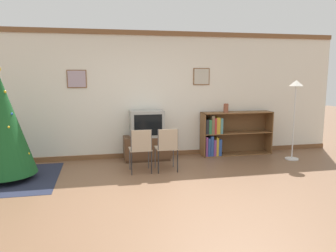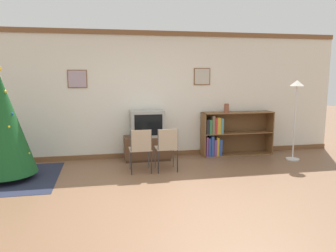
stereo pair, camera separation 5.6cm
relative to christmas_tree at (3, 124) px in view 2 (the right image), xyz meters
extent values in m
plane|color=brown|center=(2.51, -1.45, -0.97)|extent=(24.00, 24.00, 0.00)
cube|color=silver|center=(2.51, 1.13, 0.38)|extent=(8.98, 0.08, 2.70)
cube|color=brown|center=(2.51, 1.07, 1.68)|extent=(8.98, 0.03, 0.10)
cube|color=brown|center=(2.51, 1.07, -0.92)|extent=(8.98, 0.03, 0.10)
cube|color=brown|center=(1.18, 1.08, 0.74)|extent=(0.39, 0.02, 0.37)
cube|color=#A893A3|center=(1.18, 1.07, 0.74)|extent=(0.35, 0.01, 0.33)
cube|color=brown|center=(3.83, 1.08, 0.78)|extent=(0.37, 0.02, 0.37)
cube|color=#BCB7A8|center=(3.83, 1.07, 0.78)|extent=(0.33, 0.01, 0.33)
cube|color=#23283D|center=(0.00, 0.00, -0.96)|extent=(1.72, 1.82, 0.01)
cylinder|color=maroon|center=(0.00, 0.00, -0.91)|extent=(0.36, 0.36, 0.10)
cone|color=#195123|center=(0.00, 0.00, 0.01)|extent=(1.04, 1.04, 1.73)
sphere|color=#1E4CB2|center=(0.18, -0.09, 0.18)|extent=(0.04, 0.04, 0.04)
sphere|color=gold|center=(0.09, -0.03, 0.55)|extent=(0.05, 0.05, 0.05)
sphere|color=#1E4CB2|center=(-0.18, 0.36, -0.49)|extent=(0.05, 0.05, 0.05)
sphere|color=red|center=(0.25, 0.33, -0.54)|extent=(0.06, 0.06, 0.06)
sphere|color=gold|center=(0.40, -0.06, -0.51)|extent=(0.04, 0.04, 0.04)
sphere|color=gold|center=(0.15, -0.21, -0.02)|extent=(0.04, 0.04, 0.04)
cube|color=#412A1A|center=(2.57, 0.83, -0.94)|extent=(0.93, 0.45, 0.05)
cube|color=brown|center=(2.57, 0.83, -0.69)|extent=(0.97, 0.47, 0.45)
cube|color=#9E9E99|center=(2.57, 0.83, -0.19)|extent=(0.70, 0.45, 0.55)
cube|color=black|center=(2.57, 0.60, -0.19)|extent=(0.57, 0.01, 0.43)
cube|color=tan|center=(2.33, -0.01, -0.53)|extent=(0.40, 0.40, 0.02)
cube|color=tan|center=(2.33, -0.21, -0.34)|extent=(0.35, 0.02, 0.38)
cylinder|color=#4C4C51|center=(2.15, 0.17, -0.75)|extent=(0.02, 0.02, 0.42)
cylinder|color=#4C4C51|center=(2.51, 0.17, -0.75)|extent=(0.02, 0.02, 0.42)
cylinder|color=#4C4C51|center=(2.15, -0.19, -0.75)|extent=(0.02, 0.02, 0.42)
cylinder|color=#4C4C51|center=(2.51, -0.19, -0.75)|extent=(0.02, 0.02, 0.42)
cylinder|color=#4C4C51|center=(2.15, -0.19, -0.56)|extent=(0.02, 0.02, 0.82)
cylinder|color=#4C4C51|center=(2.51, -0.19, -0.56)|extent=(0.02, 0.02, 0.82)
cube|color=tan|center=(2.81, -0.01, -0.53)|extent=(0.40, 0.40, 0.02)
cube|color=tan|center=(2.81, -0.21, -0.34)|extent=(0.35, 0.02, 0.38)
cylinder|color=#4C4C51|center=(2.63, 0.17, -0.75)|extent=(0.02, 0.02, 0.42)
cylinder|color=#4C4C51|center=(2.99, 0.17, -0.75)|extent=(0.02, 0.02, 0.42)
cylinder|color=#4C4C51|center=(2.63, -0.19, -0.75)|extent=(0.02, 0.02, 0.42)
cylinder|color=#4C4C51|center=(2.99, -0.19, -0.75)|extent=(0.02, 0.02, 0.42)
cylinder|color=#4C4C51|center=(2.63, -0.19, -0.56)|extent=(0.02, 0.02, 0.82)
cylinder|color=#4C4C51|center=(2.99, -0.19, -0.56)|extent=(0.02, 0.02, 0.82)
cube|color=brown|center=(3.82, 0.89, -0.48)|extent=(0.02, 0.36, 0.96)
cube|color=brown|center=(5.41, 0.89, -0.48)|extent=(0.02, 0.36, 0.96)
cube|color=brown|center=(4.61, 0.89, -0.01)|extent=(1.61, 0.36, 0.02)
cube|color=brown|center=(4.61, 0.89, -0.96)|extent=(1.61, 0.36, 0.02)
cube|color=brown|center=(4.61, 0.89, -0.46)|extent=(1.57, 0.36, 0.02)
cube|color=brown|center=(4.61, 1.06, -0.48)|extent=(1.61, 0.01, 0.96)
cube|color=#7A3D7F|center=(3.87, 0.86, -0.73)|extent=(0.04, 0.29, 0.43)
cube|color=#2D4C93|center=(3.93, 0.85, -0.75)|extent=(0.05, 0.27, 0.40)
cube|color=#2D4C93|center=(3.99, 0.82, -0.73)|extent=(0.06, 0.21, 0.44)
cube|color=#7A3D7F|center=(4.06, 0.86, -0.77)|extent=(0.05, 0.29, 0.36)
cube|color=gold|center=(4.12, 0.84, -0.74)|extent=(0.05, 0.25, 0.40)
cube|color=#2D4C93|center=(4.18, 0.86, -0.76)|extent=(0.07, 0.28, 0.37)
cube|color=#232328|center=(3.87, 0.87, -0.30)|extent=(0.06, 0.31, 0.32)
cube|color=#337547|center=(3.94, 0.83, -0.30)|extent=(0.06, 0.24, 0.31)
cube|color=#756047|center=(4.00, 0.84, -0.25)|extent=(0.06, 0.25, 0.40)
cube|color=#B73333|center=(4.06, 0.83, -0.28)|extent=(0.04, 0.22, 0.35)
cube|color=gold|center=(4.13, 0.83, -0.28)|extent=(0.08, 0.24, 0.36)
cube|color=teal|center=(4.20, 0.83, -0.29)|extent=(0.06, 0.22, 0.34)
cylinder|color=brown|center=(4.33, 0.84, 0.09)|extent=(0.11, 0.11, 0.19)
torus|color=brown|center=(4.33, 0.84, 0.19)|extent=(0.10, 0.10, 0.02)
cylinder|color=silver|center=(5.60, 0.21, -0.95)|extent=(0.28, 0.28, 0.03)
cylinder|color=silver|center=(5.60, 0.21, -0.17)|extent=(0.03, 0.03, 1.53)
cone|color=white|center=(5.60, 0.21, 0.65)|extent=(0.28, 0.28, 0.12)
camera|label=1|loc=(1.62, -5.89, 0.84)|focal=35.00mm
camera|label=2|loc=(1.67, -5.90, 0.84)|focal=35.00mm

